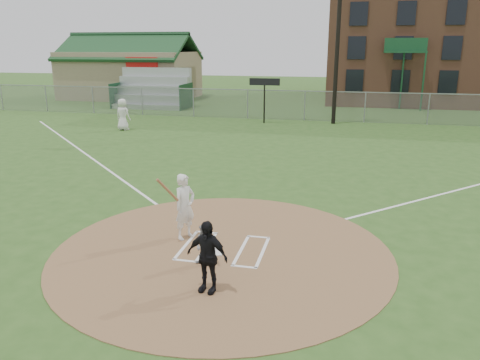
% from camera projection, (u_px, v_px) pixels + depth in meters
% --- Properties ---
extents(ground, '(140.00, 140.00, 0.00)m').
position_uv_depth(ground, '(222.00, 251.00, 11.68)').
color(ground, '#2C511C').
rests_on(ground, ground).
extents(dirt_circle, '(8.40, 8.40, 0.02)m').
position_uv_depth(dirt_circle, '(222.00, 251.00, 11.68)').
color(dirt_circle, olive).
rests_on(dirt_circle, ground).
extents(home_plate, '(0.58, 0.58, 0.03)m').
position_uv_depth(home_plate, '(212.00, 252.00, 11.56)').
color(home_plate, silver).
rests_on(home_plate, dirt_circle).
extents(foul_line_third, '(17.04, 17.04, 0.01)m').
position_uv_depth(foul_line_third, '(87.00, 155.00, 22.03)').
color(foul_line_third, white).
rests_on(foul_line_third, ground).
extents(catcher, '(0.56, 0.48, 1.00)m').
position_uv_depth(catcher, '(205.00, 245.00, 10.77)').
color(catcher, gray).
rests_on(catcher, dirt_circle).
extents(umpire, '(0.96, 0.54, 1.55)m').
position_uv_depth(umpire, '(207.00, 256.00, 9.57)').
color(umpire, black).
rests_on(umpire, dirt_circle).
extents(ondeck_player, '(1.02, 0.76, 1.89)m').
position_uv_depth(ondeck_player, '(123.00, 114.00, 28.32)').
color(ondeck_player, silver).
rests_on(ondeck_player, ground).
extents(batters_boxes, '(2.08, 1.88, 0.01)m').
position_uv_depth(batters_boxes, '(224.00, 248.00, 11.81)').
color(batters_boxes, white).
rests_on(batters_boxes, dirt_circle).
extents(batter_at_plate, '(0.87, 1.03, 1.78)m').
position_uv_depth(batter_at_plate, '(185.00, 206.00, 12.23)').
color(batter_at_plate, white).
rests_on(batter_at_plate, dirt_circle).
extents(outfield_fence, '(56.08, 0.08, 2.03)m').
position_uv_depth(outfield_fence, '(305.00, 106.00, 32.02)').
color(outfield_fence, slate).
rests_on(outfield_fence, ground).
extents(bleachers, '(6.08, 3.20, 3.20)m').
position_uv_depth(bleachers, '(152.00, 88.00, 38.57)').
color(bleachers, '#B7BABF').
rests_on(bleachers, ground).
extents(clubhouse, '(12.20, 8.71, 6.23)m').
position_uv_depth(clubhouse, '(131.00, 73.00, 45.78)').
color(clubhouse, gray).
rests_on(clubhouse, ground).
extents(light_pole, '(1.20, 0.30, 12.22)m').
position_uv_depth(light_pole, '(339.00, 18.00, 29.11)').
color(light_pole, black).
rests_on(light_pole, ground).
extents(scoreboard_sign, '(2.00, 0.10, 2.93)m').
position_uv_depth(scoreboard_sign, '(265.00, 87.00, 30.48)').
color(scoreboard_sign, black).
rests_on(scoreboard_sign, ground).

